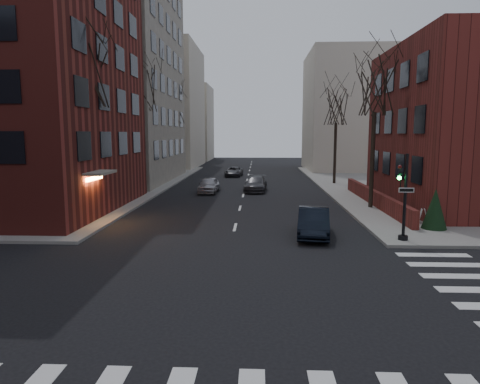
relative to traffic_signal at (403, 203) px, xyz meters
name	(u,v)px	position (x,y,z in m)	size (l,w,h in m)	color
ground	(210,325)	(-7.94, -8.99, -1.91)	(160.00, 160.00, 0.00)	black
building_left_tan	(82,46)	(-24.94, 25.01, 12.09)	(18.00, 18.00, 28.00)	#9D9482
low_wall_right	(374,197)	(1.36, 10.01, -1.26)	(0.35, 16.00, 1.00)	maroon
building_distant_la	(153,107)	(-22.94, 46.01, 7.09)	(14.00, 16.00, 18.00)	beige
building_distant_ra	(358,112)	(7.06, 41.01, 6.09)	(14.00, 14.00, 16.00)	beige
building_distant_lb	(185,123)	(-20.94, 63.01, 5.09)	(10.00, 12.00, 14.00)	beige
traffic_signal	(403,203)	(0.00, 0.00, 0.00)	(0.76, 0.44, 4.00)	black
tree_left_a	(83,73)	(-16.74, 5.01, 6.56)	(4.18, 4.18, 10.26)	#2D231C
tree_left_b	(141,88)	(-16.74, 17.01, 7.00)	(4.40, 4.40, 10.80)	#2D231C
tree_left_c	(173,108)	(-16.74, 31.01, 6.12)	(3.96, 3.96, 9.72)	#2D231C
tree_right_a	(375,87)	(0.86, 9.01, 6.12)	(3.96, 3.96, 9.72)	#2D231C
tree_right_b	(336,107)	(0.86, 23.01, 5.68)	(3.74, 3.74, 9.18)	#2D231C
streetlamp_near	(136,144)	(-16.14, 13.01, 2.33)	(0.36, 0.36, 6.28)	black
streetlamp_far	(182,140)	(-16.14, 33.01, 2.33)	(0.36, 0.36, 6.28)	black
parked_sedan	(314,222)	(-3.94, 1.18, -1.21)	(1.48, 4.25, 1.40)	black
car_lane_silver	(209,185)	(-10.96, 16.56, -1.24)	(1.57, 3.91, 1.33)	#A6A6AB
car_lane_gray	(256,184)	(-6.93, 17.68, -1.25)	(1.84, 4.52, 1.31)	#3B3B3F
car_lane_far	(234,172)	(-9.63, 30.96, -1.35)	(1.84, 4.00, 1.11)	#424247
sandwich_board	(423,216)	(2.43, 3.93, -1.36)	(0.35, 0.49, 0.79)	silver
evergreen_shrub	(435,209)	(2.46, 2.46, -0.71)	(1.26, 1.26, 2.10)	black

